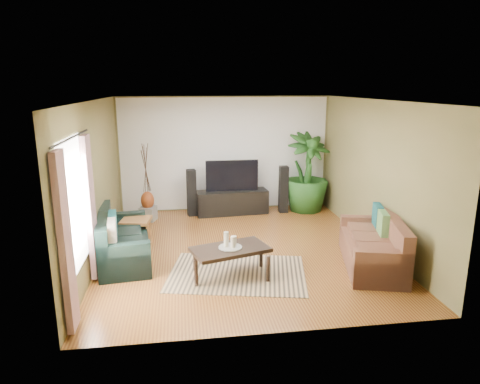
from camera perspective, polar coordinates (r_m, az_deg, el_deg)
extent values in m
plane|color=brown|center=(7.95, 0.20, -7.71)|extent=(5.50, 5.50, 0.00)
plane|color=white|center=(7.38, 0.22, 12.13)|extent=(5.50, 5.50, 0.00)
plane|color=olive|center=(10.23, -2.01, 5.09)|extent=(5.00, 0.00, 5.00)
plane|color=olive|center=(4.94, 4.81, -4.91)|extent=(5.00, 0.00, 5.00)
plane|color=olive|center=(7.61, -18.76, 1.18)|extent=(0.00, 5.50, 5.50)
plane|color=olive|center=(8.28, 17.61, 2.27)|extent=(0.00, 5.50, 5.50)
plane|color=white|center=(10.22, -2.00, 5.08)|extent=(4.90, 0.00, 4.90)
plane|color=white|center=(6.08, -21.27, -1.71)|extent=(0.00, 1.80, 1.80)
cube|color=gray|center=(5.45, -22.25, -6.36)|extent=(0.08, 0.35, 2.20)
cube|color=gray|center=(6.84, -19.30, -2.01)|extent=(0.08, 0.35, 2.20)
cylinder|color=black|center=(5.90, -21.57, 6.75)|extent=(0.03, 1.90, 0.03)
cube|color=black|center=(7.66, -15.21, -5.70)|extent=(1.02, 1.96, 0.85)
cube|color=brown|center=(7.47, 17.21, -6.34)|extent=(1.28, 2.02, 0.85)
cube|color=tan|center=(7.01, -0.35, -10.76)|extent=(2.43, 1.95, 0.01)
cube|color=black|center=(6.83, -1.30, -9.31)|extent=(1.32, 0.96, 0.48)
cylinder|color=gray|center=(6.74, -1.31, -7.37)|extent=(0.36, 0.36, 0.02)
cylinder|color=beige|center=(6.71, -1.86, -6.30)|extent=(0.07, 0.07, 0.24)
cylinder|color=beige|center=(6.67, -0.93, -6.68)|extent=(0.07, 0.07, 0.18)
cylinder|color=beige|center=(6.77, -0.78, -6.50)|extent=(0.07, 0.07, 0.15)
cube|color=black|center=(10.04, -1.06, -1.36)|extent=(1.70, 0.64, 0.55)
cube|color=black|center=(9.91, -1.09, 2.22)|extent=(1.22, 0.07, 0.72)
cube|color=black|center=(9.89, -6.48, -0.10)|extent=(0.23, 0.24, 1.08)
cube|color=black|center=(10.14, 5.81, 0.35)|extent=(0.21, 0.23, 1.11)
imported|color=#1C4818|center=(10.26, 8.86, 2.60)|extent=(1.34, 1.34, 1.87)
cylinder|color=black|center=(10.45, 8.70, -1.70)|extent=(0.35, 0.35, 0.27)
cube|color=gray|center=(9.77, -12.13, -2.83)|extent=(0.40, 0.40, 0.32)
ellipsoid|color=brown|center=(9.69, -12.23, -1.11)|extent=(0.29, 0.29, 0.41)
cube|color=brown|center=(8.23, -13.61, -5.32)|extent=(0.58, 0.58, 0.54)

